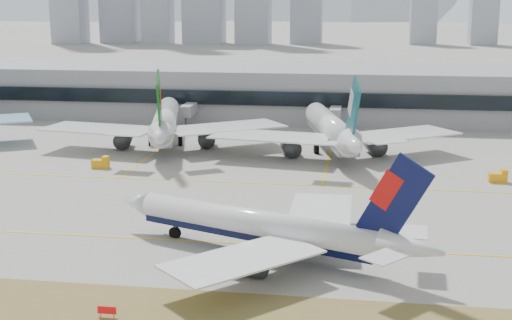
% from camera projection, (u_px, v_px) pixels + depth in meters
% --- Properties ---
extents(ground, '(3000.00, 3000.00, 0.00)m').
position_uv_depth(ground, '(228.00, 232.00, 111.05)').
color(ground, gray).
rests_on(ground, ground).
extents(taxiing_airliner, '(49.17, 41.55, 17.28)m').
position_uv_depth(taxiing_airliner, '(267.00, 228.00, 99.75)').
color(taxiing_airliner, white).
rests_on(taxiing_airliner, ground).
extents(widebody_eva, '(58.20, 57.94, 21.28)m').
position_uv_depth(widebody_eva, '(165.00, 124.00, 173.79)').
color(widebody_eva, white).
rests_on(widebody_eva, ground).
extents(widebody_cathay, '(57.12, 56.91, 20.93)m').
position_uv_depth(widebody_cathay, '(333.00, 131.00, 165.12)').
color(widebody_cathay, white).
rests_on(widebody_cathay, ground).
extents(terminal, '(280.00, 43.10, 15.00)m').
position_uv_depth(terminal, '(297.00, 91.00, 220.10)').
color(terminal, gray).
rests_on(terminal, ground).
extents(hold_sign_left, '(2.20, 0.15, 1.35)m').
position_uv_depth(hold_sign_left, '(107.00, 310.00, 81.17)').
color(hold_sign_left, red).
rests_on(hold_sign_left, ground).
extents(gse_c, '(3.55, 2.00, 2.60)m').
position_uv_depth(gse_c, '(499.00, 177.00, 140.79)').
color(gse_c, '#F6A10C').
rests_on(gse_c, ground).
extents(gse_b, '(3.55, 2.00, 2.60)m').
position_uv_depth(gse_b, '(101.00, 163.00, 152.53)').
color(gse_b, '#F6A10C').
rests_on(gse_b, ground).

